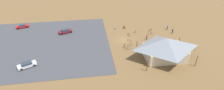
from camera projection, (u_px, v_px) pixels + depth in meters
name	position (u px, v px, depth m)	size (l,w,h in m)	color
ground	(124.00, 40.00, 56.26)	(160.00, 160.00, 0.00)	brown
parking_lot_asphalt	(42.00, 44.00, 53.87)	(41.00, 34.66, 0.05)	#424247
bike_pavilion	(166.00, 47.00, 45.89)	(13.10, 9.73, 5.99)	beige
trash_bin	(124.00, 27.00, 63.26)	(0.60, 0.60, 0.90)	brown
lot_sign	(115.00, 30.00, 58.92)	(0.56, 0.08, 2.20)	#99999E
bicycle_teal_yard_front	(194.00, 48.00, 51.29)	(0.56, 1.68, 0.80)	black
bicycle_black_edge_south	(150.00, 30.00, 61.43)	(1.64, 0.89, 0.87)	black
bicycle_blue_lone_east	(124.00, 46.00, 52.36)	(0.99, 1.48, 0.83)	black
bicycle_silver_yard_left	(182.00, 45.00, 52.88)	(0.94, 1.53, 0.79)	black
bicycle_green_yard_center	(170.00, 42.00, 54.47)	(0.48, 1.67, 0.79)	black
bicycle_white_front_row	(130.00, 40.00, 55.14)	(1.24, 1.20, 0.76)	black
bicycle_red_by_bin	(129.00, 35.00, 58.33)	(0.99, 1.49, 0.87)	black
bicycle_orange_back_row	(127.00, 48.00, 51.02)	(1.67, 0.50, 0.81)	black
bicycle_purple_near_sign	(150.00, 33.00, 59.22)	(1.65, 0.65, 0.79)	black
bicycle_yellow_trailside	(135.00, 31.00, 60.52)	(1.03, 1.39, 0.77)	black
bicycle_teal_mid_cluster	(130.00, 45.00, 52.72)	(1.72, 0.53, 0.82)	black
car_maroon_front_row	(65.00, 31.00, 59.89)	(4.73, 3.26, 1.44)	maroon
car_white_inner_stall	(27.00, 65.00, 43.80)	(4.77, 3.48, 1.30)	white
car_red_mid_lot	(22.00, 26.00, 63.54)	(4.56, 2.93, 1.27)	red
visitor_at_bikes	(173.00, 31.00, 59.65)	(0.39, 0.40, 1.74)	#2D3347
visitor_by_pavilion	(147.00, 37.00, 55.99)	(0.38, 0.40, 1.72)	#2D3347
visitor_crossing_yard	(167.00, 27.00, 62.23)	(0.36, 0.38, 1.62)	#2D3347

